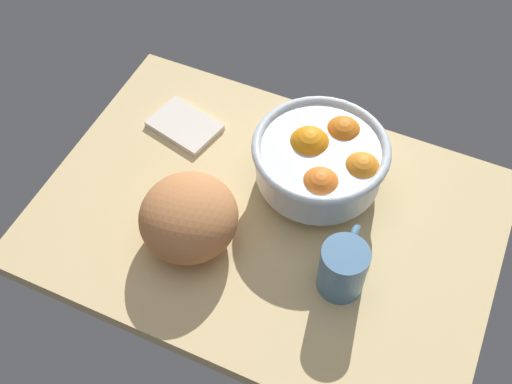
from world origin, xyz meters
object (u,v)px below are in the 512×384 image
object	(u,v)px
bread_loaf	(189,217)
mug	(343,267)
napkin_folded	(185,126)
fruit_bowl	(322,159)

from	to	relation	value
bread_loaf	mug	distance (cm)	25.52
napkin_folded	mug	xyz separation A→B (cm)	(-37.78, 18.80, 4.22)
fruit_bowl	bread_loaf	xyz separation A→B (cm)	(15.54, 18.74, -1.30)
fruit_bowl	napkin_folded	bearing A→B (deg)	-4.49
bread_loaf	napkin_folded	distance (cm)	24.86
fruit_bowl	napkin_folded	distance (cm)	28.74
fruit_bowl	bread_loaf	distance (cm)	24.38
napkin_folded	mug	bearing A→B (deg)	153.55
fruit_bowl	napkin_folded	world-z (taller)	fruit_bowl
bread_loaf	mug	xyz separation A→B (cm)	(-25.41, -2.13, -0.96)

